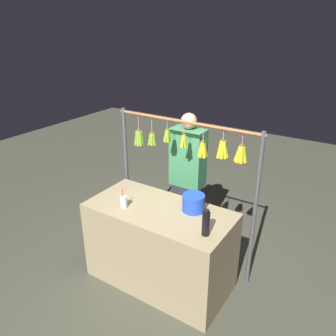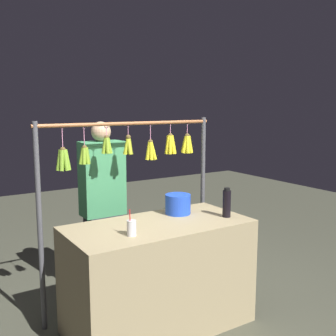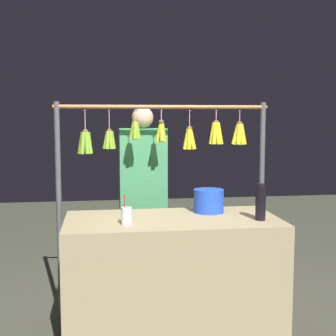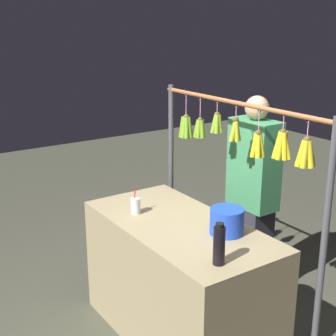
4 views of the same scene
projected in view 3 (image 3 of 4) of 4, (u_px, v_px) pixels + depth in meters
market_counter at (172, 280)px, 3.41m from camera, size 1.52×0.75×0.91m
display_rack at (165, 162)px, 3.81m from camera, size 1.73×0.13×1.76m
water_bottle at (261, 203)px, 3.28m from camera, size 0.07×0.07×0.26m
blue_bucket at (209, 201)px, 3.55m from camera, size 0.23×0.23×0.18m
drink_cup at (126, 216)px, 3.15m from camera, size 0.07×0.07×0.20m
vendor_person at (143, 206)px, 4.15m from camera, size 0.41×0.22×1.72m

